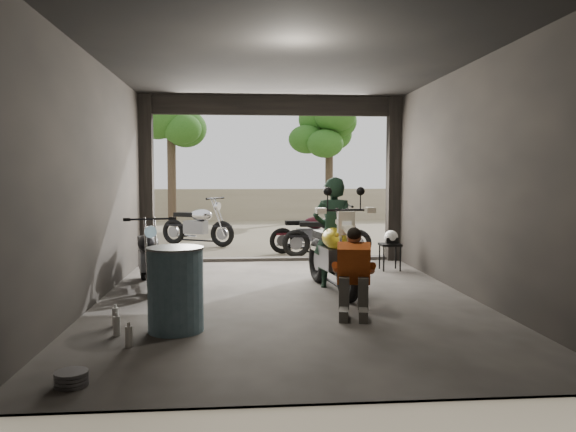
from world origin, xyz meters
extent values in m
plane|color=#7A6D56|center=(0.00, 0.00, 0.00)|extent=(80.00, 80.00, 0.00)
cube|color=#2D2B28|center=(0.00, 0.00, 0.01)|extent=(5.00, 7.00, 0.02)
plane|color=black|center=(0.00, 0.00, 3.20)|extent=(7.00, 7.00, 0.00)
cube|color=black|center=(0.00, -3.50, 1.60)|extent=(5.00, 0.02, 3.20)
cube|color=black|center=(-2.50, 0.00, 1.60)|extent=(0.02, 7.00, 3.20)
cube|color=black|center=(2.50, 0.00, 1.60)|extent=(0.02, 7.00, 3.20)
cube|color=black|center=(-2.38, 3.38, 1.60)|extent=(0.24, 0.24, 3.20)
cube|color=black|center=(2.38, 3.38, 1.60)|extent=(0.24, 0.24, 3.20)
cube|color=black|center=(0.00, 3.42, 3.02)|extent=(5.00, 0.16, 0.36)
cube|color=#2D2B28|center=(0.00, 3.50, 0.04)|extent=(5.00, 0.25, 0.08)
cube|color=gray|center=(0.00, 14.00, 0.60)|extent=(18.00, 0.30, 1.20)
cylinder|color=#382B1E|center=(-3.00, 12.50, 1.79)|extent=(0.30, 0.30, 3.58)
ellipsoid|color=#1E4C14|center=(-3.00, 12.50, 4.03)|extent=(2.20, 2.20, 3.14)
cylinder|color=#382B1E|center=(2.80, 14.00, 1.60)|extent=(0.30, 0.30, 3.20)
ellipsoid|color=#1E4C14|center=(2.80, 14.00, 3.60)|extent=(2.20, 2.20, 2.80)
imported|color=black|center=(0.75, 0.75, 0.83)|extent=(0.63, 0.44, 1.66)
cube|color=black|center=(2.00, 2.18, 0.47)|extent=(0.35, 0.35, 0.04)
cylinder|color=black|center=(1.85, 2.03, 0.24)|extent=(0.03, 0.03, 0.47)
cylinder|color=black|center=(2.15, 2.03, 0.24)|extent=(0.03, 0.03, 0.47)
cylinder|color=black|center=(1.85, 2.32, 0.24)|extent=(0.03, 0.03, 0.47)
cylinder|color=black|center=(2.15, 2.32, 0.24)|extent=(0.03, 0.03, 0.47)
ellipsoid|color=white|center=(2.01, 2.17, 0.61)|extent=(0.33, 0.34, 0.24)
cylinder|color=#466675|center=(-1.31, -1.47, 0.45)|extent=(0.65, 0.65, 0.91)
cylinder|color=black|center=(3.35, 3.08, 0.97)|extent=(0.08, 0.08, 1.95)
cylinder|color=white|center=(3.35, 3.06, 1.77)|extent=(0.71, 0.03, 0.71)
camera|label=1|loc=(-0.62, -7.43, 1.66)|focal=35.00mm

